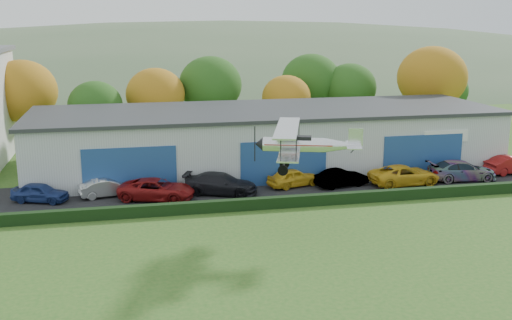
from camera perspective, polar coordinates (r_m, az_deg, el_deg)
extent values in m
cube|color=black|center=(47.43, 0.56, -2.76)|extent=(48.00, 9.00, 0.05)
cube|color=black|center=(42.85, 1.98, -3.99)|extent=(46.00, 0.60, 0.80)
cube|color=#B2B7BC|center=(53.93, 1.00, 1.88)|extent=(40.00, 12.00, 5.00)
cube|color=#2D3033|center=(53.47, 1.01, 4.67)|extent=(40.60, 12.60, 0.30)
cube|color=navy|center=(46.80, -11.73, -1.01)|extent=(7.00, 0.12, 3.60)
cube|color=navy|center=(48.34, 2.62, -0.29)|extent=(7.00, 0.12, 3.60)
cube|color=navy|center=(52.64, 15.36, 0.35)|extent=(7.00, 0.12, 3.60)
cylinder|color=#3D2614|center=(65.27, -20.74, 2.17)|extent=(0.36, 0.36, 3.15)
ellipsoid|color=#A36A14|center=(64.64, -21.06, 6.05)|extent=(6.84, 6.84, 6.16)
cylinder|color=#3D2614|center=(62.68, -14.64, 1.85)|extent=(0.36, 0.36, 2.45)
ellipsoid|color=#1E4C14|center=(62.12, -14.83, 4.99)|extent=(5.32, 5.32, 4.79)
cylinder|color=#3D2614|center=(64.62, -9.27, 2.59)|extent=(0.36, 0.36, 2.80)
ellipsoid|color=#A36A14|center=(64.03, -9.40, 6.08)|extent=(6.08, 6.08, 5.47)
cylinder|color=#3D2614|center=(67.10, -4.24, 3.27)|extent=(0.36, 0.36, 3.15)
ellipsoid|color=#1E4C14|center=(66.49, -4.30, 7.05)|extent=(6.84, 6.84, 6.16)
cylinder|color=#3D2614|center=(66.80, 2.83, 2.94)|extent=(0.36, 0.36, 2.45)
ellipsoid|color=#A36A14|center=(66.28, 2.86, 5.89)|extent=(5.32, 5.32, 4.79)
cylinder|color=#3D2614|center=(71.09, 8.66, 3.56)|extent=(0.36, 0.36, 2.80)
ellipsoid|color=#1E4C14|center=(70.55, 8.77, 6.74)|extent=(6.08, 6.08, 5.47)
cylinder|color=#3D2614|center=(70.73, 15.91, 3.45)|extent=(0.36, 0.36, 3.50)
ellipsoid|color=#A36A14|center=(70.12, 16.16, 7.44)|extent=(7.60, 7.60, 6.84)
cylinder|color=#3D2614|center=(76.18, 17.15, 3.63)|extent=(0.36, 0.36, 2.45)
ellipsoid|color=#1E4C14|center=(75.72, 17.32, 6.21)|extent=(5.32, 5.32, 4.79)
cylinder|color=#3D2614|center=(71.63, 5.10, 3.88)|extent=(0.36, 0.36, 3.15)
ellipsoid|color=#1E4C14|center=(71.06, 5.17, 7.42)|extent=(6.84, 6.84, 6.16)
ellipsoid|color=#4C6642|center=(168.14, -2.75, 3.35)|extent=(320.00, 196.00, 56.00)
ellipsoid|color=#4C6642|center=(191.52, 18.46, 5.55)|extent=(240.00, 126.00, 36.00)
imported|color=navy|center=(46.67, -19.59, -2.88)|extent=(4.39, 2.98, 1.39)
imported|color=silver|center=(46.66, -13.77, -2.52)|extent=(4.32, 2.29, 1.35)
imported|color=maroon|center=(45.08, -9.29, -2.73)|extent=(6.06, 4.18, 1.54)
imported|color=black|center=(45.97, -3.32, -2.22)|extent=(5.98, 4.21, 1.61)
imported|color=gold|center=(48.08, 3.53, -1.64)|extent=(4.57, 2.91, 1.45)
imported|color=gray|center=(48.45, 8.02, -1.66)|extent=(4.48, 2.39, 1.40)
imported|color=gold|center=(49.89, 13.73, -1.38)|extent=(5.84, 3.04, 1.57)
imported|color=gray|center=(52.60, 18.71, -0.93)|extent=(5.75, 2.70, 1.62)
imported|color=maroon|center=(56.42, 22.84, -0.40)|extent=(4.79, 2.06, 1.53)
cylinder|color=silver|center=(37.35, 3.54, 1.45)|extent=(3.84, 1.99, 0.89)
cone|color=silver|center=(37.36, 8.08, 1.34)|extent=(2.34, 1.51, 0.89)
cone|color=black|center=(37.48, 0.29, 1.51)|extent=(0.74, 1.00, 0.89)
cube|color=#9F1906|center=(37.33, 3.99, 1.51)|extent=(4.22, 2.13, 0.06)
cube|color=black|center=(37.25, 4.31, 2.05)|extent=(1.31, 0.93, 0.25)
cube|color=silver|center=(37.41, 3.23, 1.01)|extent=(3.35, 7.14, 0.10)
cube|color=silver|center=(37.17, 2.95, 3.02)|extent=(3.57, 7.55, 0.10)
cylinder|color=black|center=(34.79, 2.33, 1.23)|extent=(0.07, 0.07, 1.28)
cylinder|color=black|center=(34.75, 3.79, 1.19)|extent=(0.07, 0.07, 1.28)
cylinder|color=black|center=(39.82, 2.76, 2.74)|extent=(0.07, 0.07, 1.28)
cylinder|color=black|center=(39.78, 4.04, 2.71)|extent=(0.07, 0.07, 1.28)
cylinder|color=black|center=(36.89, 2.92, 2.40)|extent=(0.12, 0.22, 0.74)
cylinder|color=black|center=(37.57, 2.97, 2.60)|extent=(0.12, 0.22, 0.74)
cylinder|color=black|center=(37.14, 2.58, 0.07)|extent=(0.28, 0.67, 1.21)
cylinder|color=black|center=(37.96, 2.65, 0.35)|extent=(0.28, 0.67, 1.21)
cylinder|color=black|center=(37.68, 2.61, -0.67)|extent=(0.64, 1.81, 0.07)
cylinder|color=black|center=(36.82, 2.53, -0.99)|extent=(0.64, 0.33, 0.63)
cylinder|color=black|center=(38.55, 2.68, -0.35)|extent=(0.64, 0.33, 0.63)
cylinder|color=black|center=(37.45, 9.13, 0.95)|extent=(0.36, 0.17, 0.42)
cube|color=silver|center=(37.39, 9.14, 1.39)|extent=(1.63, 2.72, 0.06)
cube|color=silver|center=(37.30, 9.32, 2.13)|extent=(0.86, 0.33, 1.09)
cube|color=black|center=(37.50, -0.11, 1.52)|extent=(0.09, 0.13, 2.17)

